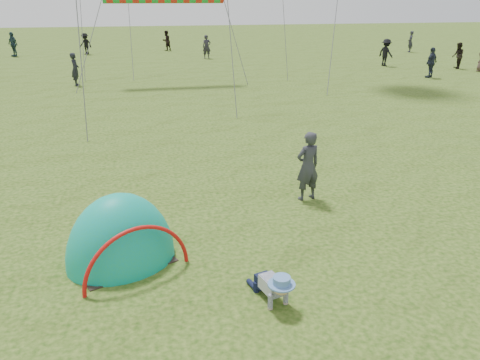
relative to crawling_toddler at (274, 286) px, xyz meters
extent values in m
plane|color=#153708|center=(0.14, -0.61, -0.28)|extent=(140.00, 140.00, 0.00)
ellipsoid|color=#069BA4|center=(-2.27, 1.68, -0.28)|extent=(2.36, 2.20, 2.45)
imported|color=#2E2F35|center=(1.74, 3.54, 0.51)|extent=(0.65, 0.51, 1.57)
imported|color=#26242E|center=(2.97, 29.10, 0.54)|extent=(0.62, 0.42, 1.65)
imported|color=black|center=(0.40, 35.03, 0.52)|extent=(0.98, 0.96, 1.59)
imported|color=#243B46|center=(-11.07, 33.21, 0.61)|extent=(1.04, 1.04, 1.78)
imported|color=black|center=(13.81, 22.94, 0.57)|extent=(0.94, 1.24, 1.70)
imported|color=#24242E|center=(19.62, 29.89, 0.54)|extent=(0.55, 0.69, 1.64)
imported|color=black|center=(17.61, 20.90, 0.52)|extent=(0.86, 0.95, 1.59)
imported|color=#242B3B|center=(14.02, 18.13, 0.54)|extent=(1.04, 0.82, 1.65)
imported|color=black|center=(-5.90, 33.59, 0.51)|extent=(1.18, 1.04, 1.59)
imported|color=black|center=(-5.03, 19.56, 0.53)|extent=(0.43, 0.62, 1.63)
camera|label=1|loc=(-1.67, -5.66, 4.02)|focal=35.00mm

